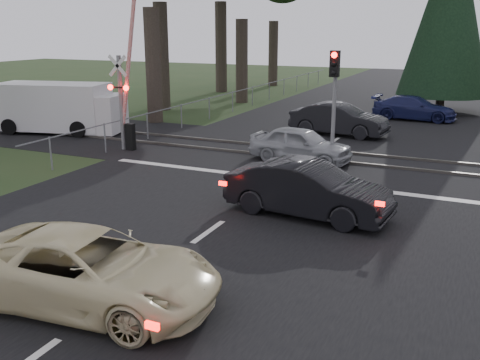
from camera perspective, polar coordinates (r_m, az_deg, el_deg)
The scene contains 16 objects.
ground at distance 10.93m, azimuth -10.85°, elevation -10.73°, with size 120.00×120.00×0.00m, color #24391A.
road at distance 19.42m, azimuth 6.24°, elevation 1.40°, with size 14.00×100.00×0.01m, color black.
rail_corridor at distance 21.28m, azimuth 7.94°, elevation 2.63°, with size 120.00×8.00×0.01m, color black.
stop_line at distance 17.78m, azimuth 4.41°, elevation 0.09°, with size 13.00×0.35×0.00m, color silver.
rail_near at distance 20.52m, azimuth 7.30°, elevation 2.28°, with size 120.00×0.12×0.10m, color #59544C.
rail_far at distance 22.02m, azimuth 8.55°, elevation 3.17°, with size 120.00×0.12×0.10m, color #59544C.
crossing_signal at distance 22.16m, azimuth -12.11°, elevation 8.35°, with size 1.62×0.38×6.96m.
traffic_signal_center at distance 19.29m, azimuth 10.00°, elevation 9.62°, with size 0.32×0.48×4.10m.
conifer_tree at distance 33.99m, azimuth 21.48°, elevation 16.82°, with size 5.20×5.20×11.00m.
fence_left at distance 33.65m, azimuth 0.30°, elevation 7.66°, with size 0.10×36.00×1.20m, color slate, non-canonical shape.
cream_coupe at distance 10.10m, azimuth -15.85°, elevation -9.16°, with size 2.23×4.85×1.35m, color beige.
dark_hatchback at distance 14.25m, azimuth 7.25°, elevation -1.04°, with size 1.53×4.39×1.45m, color black.
silver_car at distance 20.08m, azimuth 6.48°, elevation 3.77°, with size 1.55×3.84×1.31m, color #94979B.
blue_sedan at distance 30.80m, azimuth 18.07°, elevation 7.31°, with size 1.79×4.41×1.28m, color navy.
dark_car_far at distance 25.44m, azimuth 10.51°, elevation 6.37°, with size 1.56×4.48×1.47m, color black.
white_van at distance 26.96m, azimuth -18.42°, elevation 7.31°, with size 6.29×3.47×2.33m.
Camera 1 is at (5.80, -7.89, 4.86)m, focal length 40.00 mm.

